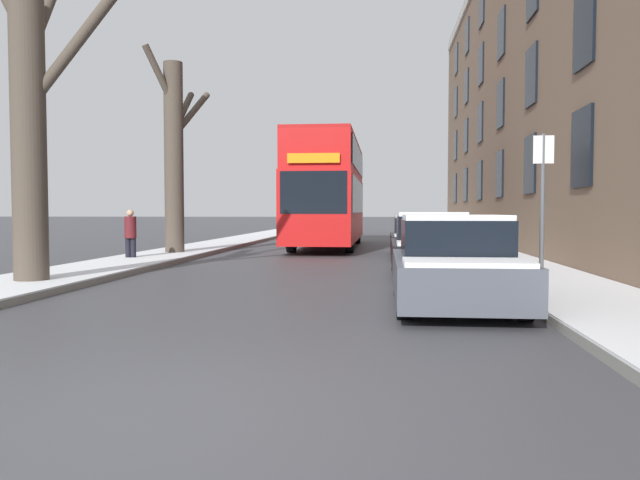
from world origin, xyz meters
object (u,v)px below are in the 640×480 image
(parked_car_1, at_px, (431,247))
(street_sign_post, at_px, (542,208))
(bare_tree_left_1, at_px, (175,153))
(oncoming_van, at_px, (325,216))
(parked_car_2, at_px, (418,238))
(pedestrian_left_sidewalk, at_px, (130,234))
(parked_car_0, at_px, (454,265))
(bare_tree_left_0, at_px, (32,114))
(double_decker_bus, at_px, (328,188))

(parked_car_1, distance_m, street_sign_post, 5.02)
(bare_tree_left_1, distance_m, oncoming_van, 21.58)
(parked_car_2, bearing_deg, pedestrian_left_sidewalk, -159.27)
(parked_car_0, bearing_deg, parked_car_1, 90.00)
(parked_car_1, relative_size, parked_car_2, 0.92)
(bare_tree_left_0, bearing_deg, pedestrian_left_sidewalk, 94.83)
(parked_car_1, distance_m, parked_car_2, 5.99)
(parked_car_1, height_order, parked_car_2, parked_car_1)
(parked_car_2, xyz_separation_m, pedestrian_left_sidewalk, (-8.57, -3.24, 0.23))
(parked_car_0, distance_m, pedestrian_left_sidewalk, 11.49)
(double_decker_bus, xyz_separation_m, street_sign_post, (4.83, -15.87, -0.93))
(parked_car_0, bearing_deg, double_decker_bus, 102.11)
(bare_tree_left_0, height_order, parked_car_1, bare_tree_left_0)
(parked_car_1, bearing_deg, street_sign_post, -73.64)
(bare_tree_left_0, bearing_deg, oncoming_van, 84.26)
(bare_tree_left_0, distance_m, street_sign_post, 9.77)
(bare_tree_left_0, xyz_separation_m, double_decker_bus, (4.63, 14.31, -0.94))
(parked_car_2, relative_size, street_sign_post, 1.56)
(bare_tree_left_1, xyz_separation_m, double_decker_bus, (4.63, 5.84, -0.95))
(bare_tree_left_1, bearing_deg, parked_car_2, 4.95)
(street_sign_post, bearing_deg, parked_car_0, -173.11)
(bare_tree_left_0, xyz_separation_m, parked_car_0, (8.07, -1.72, -2.77))
(parked_car_2, distance_m, oncoming_van, 21.18)
(double_decker_bus, distance_m, parked_car_1, 11.79)
(bare_tree_left_0, height_order, pedestrian_left_sidewalk, bare_tree_left_0)
(double_decker_bus, relative_size, parked_car_2, 2.62)
(parked_car_0, height_order, street_sign_post, street_sign_post)
(bare_tree_left_1, bearing_deg, bare_tree_left_0, -89.94)
(bare_tree_left_0, bearing_deg, parked_car_0, -12.06)
(parked_car_0, relative_size, oncoming_van, 0.70)
(street_sign_post, bearing_deg, oncoming_van, 101.69)
(oncoming_van, bearing_deg, parked_car_2, -76.12)
(parked_car_1, relative_size, oncoming_van, 0.68)
(double_decker_bus, distance_m, oncoming_van, 15.55)
(parked_car_0, bearing_deg, pedestrian_left_sidewalk, 138.23)
(bare_tree_left_1, height_order, street_sign_post, bare_tree_left_1)
(parked_car_0, xyz_separation_m, parked_car_2, (0.00, 10.90, -0.03))
(parked_car_0, height_order, parked_car_2, parked_car_0)
(bare_tree_left_1, relative_size, pedestrian_left_sidewalk, 4.36)
(bare_tree_left_1, xyz_separation_m, oncoming_van, (3.00, 21.25, -2.25))
(bare_tree_left_1, distance_m, street_sign_post, 13.92)
(bare_tree_left_1, distance_m, parked_car_2, 8.58)
(parked_car_0, distance_m, parked_car_2, 10.90)
(street_sign_post, bearing_deg, double_decker_bus, 106.94)
(bare_tree_left_0, bearing_deg, parked_car_2, 48.67)
(double_decker_bus, bearing_deg, street_sign_post, -73.06)
(oncoming_van, relative_size, street_sign_post, 2.09)
(parked_car_2, relative_size, pedestrian_left_sidewalk, 2.74)
(parked_car_0, height_order, oncoming_van, oncoming_van)
(parked_car_2, distance_m, street_sign_post, 10.86)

